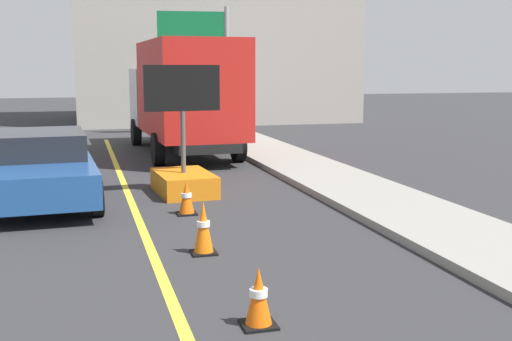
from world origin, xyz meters
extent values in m
cube|color=yellow|center=(0.00, 6.00, 0.00)|extent=(0.14, 36.00, 0.01)
cube|color=orange|center=(1.15, 13.03, 0.23)|extent=(1.23, 1.87, 0.45)
cylinder|color=#4C4C4C|center=(1.15, 13.03, 1.10)|extent=(0.10, 0.10, 1.30)
cube|color=black|center=(1.15, 13.03, 2.23)|extent=(1.60, 0.19, 0.95)
sphere|color=yellow|center=(1.70, 13.12, 2.23)|extent=(0.09, 0.09, 0.09)
sphere|color=yellow|center=(1.40, 13.09, 2.23)|extent=(0.09, 0.09, 0.09)
sphere|color=yellow|center=(1.10, 13.07, 2.23)|extent=(0.09, 0.09, 0.09)
sphere|color=yellow|center=(0.80, 13.05, 2.23)|extent=(0.09, 0.09, 0.09)
sphere|color=yellow|center=(0.63, 13.04, 2.41)|extent=(0.09, 0.09, 0.09)
sphere|color=yellow|center=(0.63, 13.04, 2.04)|extent=(0.09, 0.09, 0.09)
cube|color=black|center=(2.17, 19.47, 0.57)|extent=(1.92, 7.69, 0.25)
cube|color=silver|center=(2.08, 22.22, 1.65)|extent=(2.45, 2.21, 1.90)
cube|color=red|center=(2.21, 18.30, 2.06)|extent=(2.55, 5.27, 2.71)
cylinder|color=black|center=(0.95, 22.03, 0.45)|extent=(0.31, 0.91, 0.90)
cylinder|color=black|center=(3.23, 22.11, 0.45)|extent=(0.31, 0.91, 0.90)
cylinder|color=black|center=(1.11, 17.15, 0.45)|extent=(0.31, 0.91, 0.90)
cylinder|color=black|center=(3.39, 17.22, 0.45)|extent=(0.31, 0.91, 0.90)
cube|color=navy|center=(-1.70, 12.96, 0.58)|extent=(2.19, 5.09, 0.60)
cube|color=black|center=(-1.72, 13.21, 1.13)|extent=(1.82, 2.33, 0.50)
cylinder|color=black|center=(-0.69, 11.36, 0.33)|extent=(0.25, 0.67, 0.66)
cylinder|color=black|center=(-0.86, 14.66, 0.33)|extent=(0.25, 0.67, 0.66)
cylinder|color=gray|center=(4.79, 24.70, 2.50)|extent=(0.18, 0.18, 5.00)
cube|color=#0F6033|center=(3.40, 24.84, 4.15)|extent=(2.59, 0.32, 1.30)
cube|color=white|center=(3.40, 24.88, 4.15)|extent=(1.81, 0.19, 0.18)
cube|color=gray|center=(5.65, 32.40, 4.42)|extent=(13.35, 8.50, 8.84)
cube|color=black|center=(0.77, 5.81, 0.01)|extent=(0.36, 0.36, 0.03)
cone|color=#EA5B0C|center=(0.77, 5.81, 0.33)|extent=(0.28, 0.28, 0.60)
cylinder|color=white|center=(0.77, 5.81, 0.36)|extent=(0.19, 0.19, 0.08)
cube|color=black|center=(0.71, 8.53, 0.01)|extent=(0.36, 0.36, 0.03)
cone|color=orange|center=(0.71, 8.53, 0.40)|extent=(0.28, 0.28, 0.75)
cylinder|color=white|center=(0.71, 8.53, 0.44)|extent=(0.19, 0.19, 0.08)
cube|color=black|center=(0.89, 11.07, 0.01)|extent=(0.36, 0.36, 0.03)
cone|color=#EA5B0C|center=(0.89, 11.07, 0.33)|extent=(0.28, 0.28, 0.59)
cylinder|color=white|center=(0.89, 11.07, 0.36)|extent=(0.19, 0.19, 0.08)
camera|label=1|loc=(-0.94, -0.22, 2.64)|focal=44.84mm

